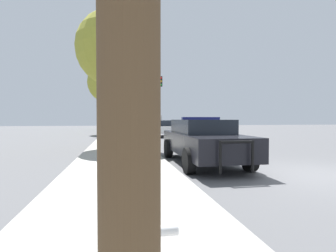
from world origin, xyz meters
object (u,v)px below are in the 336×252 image
traffic_light (135,92)px  car_background_midblock (160,128)px  tree_sidewalk_near (115,49)px  box_truck (153,117)px  tree_sidewalk_mid (109,82)px  police_car (202,140)px  car_background_distant (166,124)px  tree_sidewalk_far (116,96)px  fire_hydrant (144,228)px

traffic_light → car_background_midblock: size_ratio=1.30×
traffic_light → tree_sidewalk_near: tree_sidewalk_near is taller
tree_sidewalk_near → box_truck: bearing=79.4°
box_truck → tree_sidewalk_mid: size_ratio=0.92×
car_background_midblock → box_truck: 27.79m
police_car → car_background_distant: police_car is taller
car_background_distant → tree_sidewalk_far: tree_sidewalk_far is taller
traffic_light → tree_sidewalk_mid: bearing=122.7°
tree_sidewalk_near → tree_sidewalk_mid: 13.74m
tree_sidewalk_far → traffic_light: bearing=-83.5°
car_background_midblock → tree_sidewalk_near: tree_sidewalk_near is taller
box_truck → tree_sidewalk_mid: (-7.54, -22.72, 3.39)m
fire_hydrant → car_background_distant: bearing=79.1°
car_background_distant → tree_sidewalk_mid: tree_sidewalk_mid is taller
box_truck → fire_hydrant: bearing=82.1°
box_truck → tree_sidewalk_near: 37.21m
police_car → car_background_midblock: size_ratio=1.24×
car_background_midblock → tree_sidewalk_far: size_ratio=0.55×
fire_hydrant → tree_sidewalk_mid: (-1.06, 24.72, 4.64)m
police_car → tree_sidewalk_mid: size_ratio=0.71×
police_car → box_truck: (3.88, 41.23, 1.01)m
car_background_distant → tree_sidewalk_near: tree_sidewalk_near is taller
police_car → tree_sidewalk_near: 6.98m
car_background_midblock → car_background_distant: car_background_midblock is taller
traffic_light → box_truck: 27.04m
fire_hydrant → car_background_distant: car_background_distant is taller
police_car → traffic_light: 15.15m
fire_hydrant → box_truck: bearing=82.2°
car_background_midblock → tree_sidewalk_near: 10.47m
police_car → car_background_distant: (4.71, 31.81, -0.09)m
tree_sidewalk_far → car_background_distant: bearing=8.7°
police_car → tree_sidewalk_far: size_ratio=0.68×
police_car → car_background_distant: size_ratio=1.15×
traffic_light → box_truck: (5.14, 26.46, -2.11)m
fire_hydrant → traffic_light: size_ratio=0.15×
fire_hydrant → box_truck: box_truck is taller
fire_hydrant → car_background_distant: (7.31, 38.02, 0.15)m
fire_hydrant → traffic_light: traffic_light is taller
traffic_light → car_background_midblock: bearing=-29.5°
police_car → box_truck: size_ratio=0.77×
tree_sidewalk_near → traffic_light: bearing=80.4°
tree_sidewalk_near → tree_sidewalk_mid: tree_sidewalk_mid is taller
car_background_distant → box_truck: box_truck is taller
traffic_light → tree_sidewalk_mid: 4.62m
traffic_light → box_truck: traffic_light is taller
traffic_light → car_background_midblock: 3.94m
fire_hydrant → car_background_distant: 38.72m
car_background_midblock → car_background_distant: bearing=75.6°
police_car → box_truck: 41.42m
box_truck → car_background_midblock: bearing=83.4°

